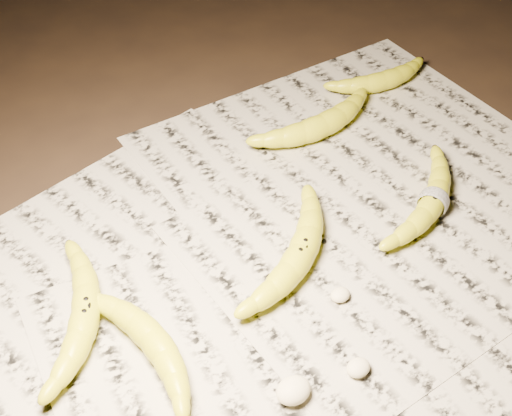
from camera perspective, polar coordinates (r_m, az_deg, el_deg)
ground at (r=0.95m, az=0.05°, el=-2.35°), size 3.00×3.00×0.00m
newspaper_patch at (r=0.94m, az=2.16°, el=-2.96°), size 0.90×0.70×0.01m
banana_left_a at (r=0.86m, az=-13.53°, el=-8.08°), size 0.16×0.20×0.04m
banana_left_b at (r=0.83m, az=-8.31°, el=-10.17°), size 0.06×0.18×0.04m
banana_center at (r=0.90m, az=3.62°, el=-3.53°), size 0.21×0.16×0.04m
banana_taped at (r=1.00m, az=14.03°, el=0.63°), size 0.20×0.14×0.03m
banana_upper_a at (r=1.10m, az=5.28°, el=6.73°), size 0.20×0.07×0.04m
banana_upper_b at (r=1.22m, az=10.11°, el=10.13°), size 0.17×0.08×0.03m
measuring_tape at (r=1.00m, az=14.03°, el=0.63°), size 0.02×0.04×0.04m
flesh_chunk_a at (r=0.79m, az=3.02°, el=-14.22°), size 0.04×0.03×0.02m
flesh_chunk_b at (r=0.81m, az=8.21°, el=-12.38°), size 0.03×0.02×0.02m
flesh_chunk_c at (r=0.88m, az=6.77°, el=-6.75°), size 0.03×0.02×0.01m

